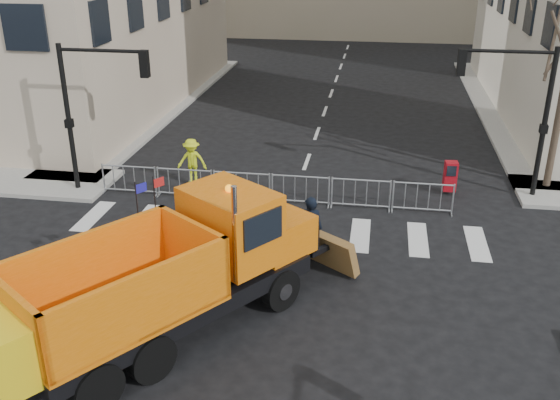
% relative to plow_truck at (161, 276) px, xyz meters
% --- Properties ---
extents(ground, '(120.00, 120.00, 0.00)m').
position_rel_plow_truck_xyz_m(ground, '(1.84, 0.67, -1.69)').
color(ground, black).
rests_on(ground, ground).
extents(sidewalk_back, '(64.00, 5.00, 0.15)m').
position_rel_plow_truck_xyz_m(sidewalk_back, '(1.84, 9.17, -1.61)').
color(sidewalk_back, gray).
rests_on(sidewalk_back, ground).
extents(traffic_light_left, '(0.18, 0.18, 5.40)m').
position_rel_plow_truck_xyz_m(traffic_light_left, '(-6.16, 8.17, 1.01)').
color(traffic_light_left, black).
rests_on(traffic_light_left, ground).
extents(traffic_light_right, '(0.18, 0.18, 5.40)m').
position_rel_plow_truck_xyz_m(traffic_light_right, '(10.34, 10.17, 1.01)').
color(traffic_light_right, black).
rests_on(traffic_light_right, ground).
extents(crowd_barriers, '(12.60, 0.60, 1.10)m').
position_rel_plow_truck_xyz_m(crowd_barriers, '(1.09, 8.27, -1.14)').
color(crowd_barriers, '#9EA0A5').
rests_on(crowd_barriers, ground).
extents(plow_truck, '(7.81, 9.45, 3.79)m').
position_rel_plow_truck_xyz_m(plow_truck, '(0.00, 0.00, 0.00)').
color(plow_truck, black).
rests_on(plow_truck, ground).
extents(cop_a, '(0.76, 0.53, 1.98)m').
position_rel_plow_truck_xyz_m(cop_a, '(2.93, 4.39, -0.69)').
color(cop_a, black).
rests_on(cop_a, ground).
extents(cop_b, '(0.88, 0.74, 1.61)m').
position_rel_plow_truck_xyz_m(cop_b, '(1.93, 2.83, -0.88)').
color(cop_b, black).
rests_on(cop_b, ground).
extents(cop_c, '(0.92, 1.31, 2.07)m').
position_rel_plow_truck_xyz_m(cop_c, '(2.25, 3.83, -0.65)').
color(cop_c, black).
rests_on(cop_c, ground).
extents(worker, '(1.13, 0.69, 1.70)m').
position_rel_plow_truck_xyz_m(worker, '(-2.08, 9.35, -0.68)').
color(worker, '#CFDF1A').
rests_on(worker, sidewalk_back).
extents(newspaper_box, '(0.48, 0.43, 1.10)m').
position_rel_plow_truck_xyz_m(newspaper_box, '(7.39, 10.08, -0.99)').
color(newspaper_box, maroon).
rests_on(newspaper_box, sidewalk_back).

